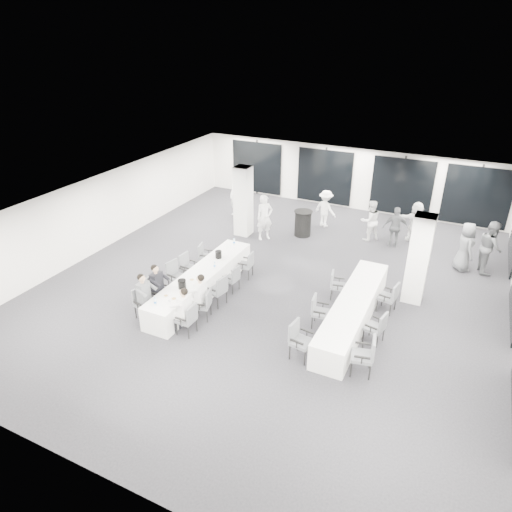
{
  "coord_description": "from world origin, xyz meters",
  "views": [
    {
      "loc": [
        5.1,
        -11.95,
        7.58
      ],
      "look_at": [
        -0.59,
        -0.2,
        1.0
      ],
      "focal_mm": 32.0,
      "sensor_mm": 36.0,
      "label": 1
    }
  ],
  "objects_px": {
    "ice_bucket_near": "(182,284)",
    "chair_main_right_fourth": "(233,277)",
    "cocktail_table": "(303,223)",
    "chair_side_right_far": "(390,296)",
    "chair_main_left_fourth": "(188,266)",
    "chair_main_right_near": "(188,318)",
    "chair_side_left_near": "(299,338)",
    "standing_guest_e": "(466,244)",
    "chair_main_left_near": "(142,301)",
    "chair_main_right_second": "(205,303)",
    "chair_main_left_mid": "(176,274)",
    "chair_side_right_near": "(366,354)",
    "standing_guest_d": "(396,225)",
    "standing_guest_f": "(416,219)",
    "ice_bucket_far": "(218,254)",
    "standing_guest_a": "(265,215)",
    "banquet_table_side": "(353,311)",
    "chair_side_left_mid": "(318,310)",
    "standing_guest_g": "(235,194)",
    "banquet_table_main": "(202,283)",
    "chair_side_left_far": "(336,284)",
    "standing_guest_b": "(371,218)",
    "chair_main_right_mid": "(219,289)",
    "standing_guest_h": "(491,244)",
    "standing_guest_c": "(326,206)",
    "chair_side_right_mid": "(378,326)",
    "chair_main_left_far": "(204,255)",
    "chair_main_left_second": "(155,290)"
  },
  "relations": [
    {
      "from": "ice_bucket_near",
      "to": "chair_main_right_fourth",
      "type": "bearing_deg",
      "value": 63.26
    },
    {
      "from": "cocktail_table",
      "to": "chair_side_right_far",
      "type": "distance_m",
      "value": 5.93
    },
    {
      "from": "chair_main_left_fourth",
      "to": "chair_main_right_near",
      "type": "relative_size",
      "value": 1.03
    },
    {
      "from": "chair_side_left_near",
      "to": "standing_guest_e",
      "type": "distance_m",
      "value": 7.7
    },
    {
      "from": "chair_main_left_near",
      "to": "chair_main_right_second",
      "type": "distance_m",
      "value": 1.8
    },
    {
      "from": "chair_main_left_mid",
      "to": "chair_side_right_near",
      "type": "xyz_separation_m",
      "value": [
        6.38,
        -1.29,
        0.02
      ]
    },
    {
      "from": "chair_main_right_fourth",
      "to": "chair_side_right_far",
      "type": "xyz_separation_m",
      "value": [
        4.71,
        0.96,
        0.05
      ]
    },
    {
      "from": "chair_main_left_fourth",
      "to": "chair_main_left_near",
      "type": "bearing_deg",
      "value": 4.6
    },
    {
      "from": "chair_main_left_near",
      "to": "standing_guest_d",
      "type": "xyz_separation_m",
      "value": [
        5.61,
        8.03,
        0.37
      ]
    },
    {
      "from": "standing_guest_f",
      "to": "ice_bucket_far",
      "type": "bearing_deg",
      "value": 43.08
    },
    {
      "from": "chair_main_left_mid",
      "to": "chair_side_left_near",
      "type": "distance_m",
      "value": 4.91
    },
    {
      "from": "standing_guest_a",
      "to": "chair_side_right_far",
      "type": "bearing_deg",
      "value": -78.01
    },
    {
      "from": "banquet_table_side",
      "to": "chair_side_left_mid",
      "type": "relative_size",
      "value": 5.31
    },
    {
      "from": "chair_side_left_near",
      "to": "standing_guest_g",
      "type": "xyz_separation_m",
      "value": [
        -6.06,
        7.93,
        0.44
      ]
    },
    {
      "from": "chair_main_left_mid",
      "to": "chair_main_right_fourth",
      "type": "distance_m",
      "value": 1.82
    },
    {
      "from": "chair_main_right_second",
      "to": "standing_guest_f",
      "type": "height_order",
      "value": "standing_guest_f"
    },
    {
      "from": "chair_main_left_fourth",
      "to": "chair_main_right_second",
      "type": "height_order",
      "value": "chair_main_left_fourth"
    },
    {
      "from": "chair_main_right_second",
      "to": "standing_guest_e",
      "type": "distance_m",
      "value": 9.13
    },
    {
      "from": "banquet_table_main",
      "to": "chair_main_left_mid",
      "type": "height_order",
      "value": "chair_main_left_mid"
    },
    {
      "from": "chair_side_left_far",
      "to": "standing_guest_g",
      "type": "height_order",
      "value": "standing_guest_g"
    },
    {
      "from": "standing_guest_g",
      "to": "ice_bucket_near",
      "type": "xyz_separation_m",
      "value": [
        2.21,
        -7.39,
        -0.14
      ]
    },
    {
      "from": "chair_main_right_second",
      "to": "standing_guest_b",
      "type": "bearing_deg",
      "value": -35.91
    },
    {
      "from": "standing_guest_a",
      "to": "ice_bucket_near",
      "type": "distance_m",
      "value": 5.7
    },
    {
      "from": "chair_side_left_far",
      "to": "ice_bucket_near",
      "type": "relative_size",
      "value": 3.3
    },
    {
      "from": "chair_main_right_mid",
      "to": "standing_guest_h",
      "type": "relative_size",
      "value": 0.47
    },
    {
      "from": "chair_main_right_mid",
      "to": "chair_main_right_second",
      "type": "bearing_deg",
      "value": -170.18
    },
    {
      "from": "chair_side_right_near",
      "to": "chair_main_left_mid",
      "type": "bearing_deg",
      "value": 66.51
    },
    {
      "from": "chair_main_left_fourth",
      "to": "standing_guest_e",
      "type": "xyz_separation_m",
      "value": [
        8.1,
        4.82,
        0.43
      ]
    },
    {
      "from": "chair_main_left_fourth",
      "to": "standing_guest_d",
      "type": "xyz_separation_m",
      "value": [
        5.62,
        5.68,
        0.35
      ]
    },
    {
      "from": "chair_side_right_near",
      "to": "standing_guest_a",
      "type": "xyz_separation_m",
      "value": [
        -5.52,
        6.13,
        0.44
      ]
    },
    {
      "from": "chair_main_right_second",
      "to": "chair_side_left_far",
      "type": "distance_m",
      "value": 4.09
    },
    {
      "from": "chair_main_left_near",
      "to": "standing_guest_g",
      "type": "xyz_separation_m",
      "value": [
        -1.36,
        8.2,
        0.49
      ]
    },
    {
      "from": "banquet_table_main",
      "to": "standing_guest_c",
      "type": "bearing_deg",
      "value": 75.64
    },
    {
      "from": "chair_side_left_far",
      "to": "standing_guest_a",
      "type": "distance_m",
      "value": 4.96
    },
    {
      "from": "chair_main_right_second",
      "to": "chair_side_right_mid",
      "type": "bearing_deg",
      "value": -92.51
    },
    {
      "from": "chair_side_left_near",
      "to": "banquet_table_main",
      "type": "bearing_deg",
      "value": -104.92
    },
    {
      "from": "chair_side_left_far",
      "to": "chair_main_left_near",
      "type": "bearing_deg",
      "value": -64.74
    },
    {
      "from": "chair_main_left_fourth",
      "to": "chair_main_left_far",
      "type": "bearing_deg",
      "value": -176.03
    },
    {
      "from": "banquet_table_side",
      "to": "standing_guest_d",
      "type": "xyz_separation_m",
      "value": [
        0.08,
        5.66,
        0.53
      ]
    },
    {
      "from": "chair_side_right_mid",
      "to": "standing_guest_b",
      "type": "relative_size",
      "value": 0.51
    },
    {
      "from": "banquet_table_main",
      "to": "standing_guest_e",
      "type": "distance_m",
      "value": 9.01
    },
    {
      "from": "banquet_table_side",
      "to": "standing_guest_a",
      "type": "distance_m",
      "value": 6.28
    },
    {
      "from": "chair_main_left_second",
      "to": "chair_main_left_far",
      "type": "relative_size",
      "value": 1.14
    },
    {
      "from": "cocktail_table",
      "to": "chair_main_right_fourth",
      "type": "bearing_deg",
      "value": -95.04
    },
    {
      "from": "standing_guest_a",
      "to": "standing_guest_d",
      "type": "distance_m",
      "value": 5.0
    },
    {
      "from": "standing_guest_c",
      "to": "standing_guest_d",
      "type": "relative_size",
      "value": 0.99
    },
    {
      "from": "banquet_table_side",
      "to": "ice_bucket_far",
      "type": "bearing_deg",
      "value": 172.8
    },
    {
      "from": "chair_main_right_near",
      "to": "chair_main_right_mid",
      "type": "distance_m",
      "value": 1.64
    },
    {
      "from": "banquet_table_main",
      "to": "ice_bucket_far",
      "type": "xyz_separation_m",
      "value": [
        -0.0,
        1.09,
        0.5
      ]
    },
    {
      "from": "standing_guest_b",
      "to": "chair_side_left_mid",
      "type": "bearing_deg",
      "value": 50.38
    }
  ]
}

